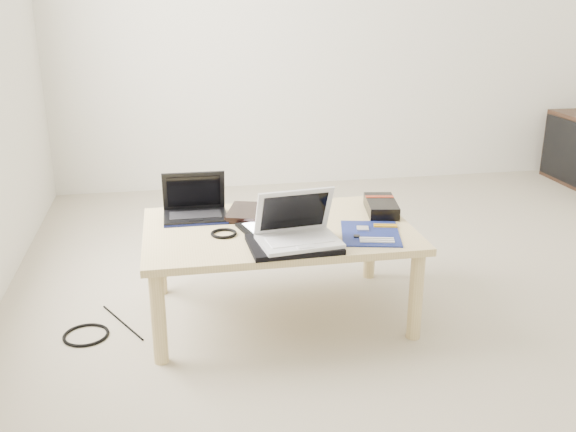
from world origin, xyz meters
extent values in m
plane|color=#AEA28D|center=(0.00, 0.00, 0.00)|extent=(4.00, 4.00, 0.00)
cube|color=#D3BB7F|center=(-0.78, 0.02, 0.39)|extent=(1.10, 0.70, 0.03)
cylinder|color=#D3BB7F|center=(-1.28, -0.28, 0.18)|extent=(0.06, 0.06, 0.37)
cylinder|color=#D3BB7F|center=(-0.28, -0.28, 0.18)|extent=(0.06, 0.06, 0.37)
cylinder|color=#D3BB7F|center=(-1.28, 0.32, 0.18)|extent=(0.06, 0.06, 0.37)
cylinder|color=#D3BB7F|center=(-0.28, 0.32, 0.18)|extent=(0.06, 0.06, 0.37)
cube|color=black|center=(-0.83, 0.17, 0.41)|extent=(0.33, 0.30, 0.03)
cube|color=black|center=(-1.12, 0.19, 0.41)|extent=(0.27, 0.19, 0.02)
cube|color=black|center=(-1.12, 0.18, 0.42)|extent=(0.22, 0.10, 0.00)
cube|color=black|center=(-1.12, 0.12, 0.42)|extent=(0.06, 0.03, 0.00)
cube|color=black|center=(-1.12, 0.26, 0.50)|extent=(0.27, 0.06, 0.18)
cube|color=black|center=(-1.12, 0.25, 0.50)|extent=(0.23, 0.04, 0.14)
cube|color=#0B113F|center=(-1.12, 0.10, 0.40)|extent=(0.27, 0.01, 0.01)
cube|color=black|center=(-0.82, 0.01, 0.41)|extent=(0.28, 0.24, 0.01)
cube|color=silver|center=(-0.82, 0.01, 0.41)|extent=(0.22, 0.19, 0.00)
cube|color=silver|center=(-0.69, 0.06, 0.41)|extent=(0.13, 0.22, 0.02)
cube|color=#99989D|center=(-0.69, 0.06, 0.42)|extent=(0.10, 0.18, 0.00)
cube|color=black|center=(-0.76, -0.21, 0.41)|extent=(0.35, 0.26, 0.02)
cube|color=silver|center=(-0.75, -0.22, 0.43)|extent=(0.32, 0.24, 0.01)
cube|color=white|center=(-0.75, -0.23, 0.44)|extent=(0.26, 0.14, 0.00)
cube|color=silver|center=(-0.74, -0.30, 0.44)|extent=(0.07, 0.04, 0.00)
cube|color=silver|center=(-0.75, -0.16, 0.53)|extent=(0.31, 0.12, 0.19)
cube|color=black|center=(-0.75, -0.17, 0.53)|extent=(0.26, 0.10, 0.15)
cube|color=#0D1655|center=(-0.43, -0.13, 0.40)|extent=(0.29, 0.33, 0.01)
cube|color=silver|center=(-0.45, -0.09, 0.41)|extent=(0.06, 0.06, 0.01)
cube|color=gold|center=(-0.35, -0.06, 0.41)|extent=(0.10, 0.03, 0.01)
cube|color=gold|center=(-0.35, -0.08, 0.41)|extent=(0.10, 0.03, 0.01)
cube|color=silver|center=(-0.43, -0.20, 0.41)|extent=(0.13, 0.04, 0.01)
cube|color=silver|center=(-0.44, -0.22, 0.41)|extent=(0.13, 0.04, 0.01)
cube|color=silver|center=(-0.44, -0.24, 0.41)|extent=(0.13, 0.04, 0.01)
cube|color=black|center=(-0.50, -0.17, 0.41)|extent=(0.03, 0.03, 0.01)
cube|color=black|center=(-0.30, 0.12, 0.43)|extent=(0.17, 0.27, 0.05)
cube|color=maroon|center=(-0.30, 0.18, 0.45)|extent=(0.13, 0.05, 0.00)
torus|color=black|center=(-1.01, -0.03, 0.41)|extent=(0.11, 0.11, 0.01)
torus|color=black|center=(-1.59, -0.03, 0.01)|extent=(0.19, 0.19, 0.01)
cylinder|color=black|center=(-1.45, 0.05, 0.00)|extent=(0.19, 0.33, 0.01)
camera|label=1|loc=(-1.20, -2.44, 1.31)|focal=40.00mm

